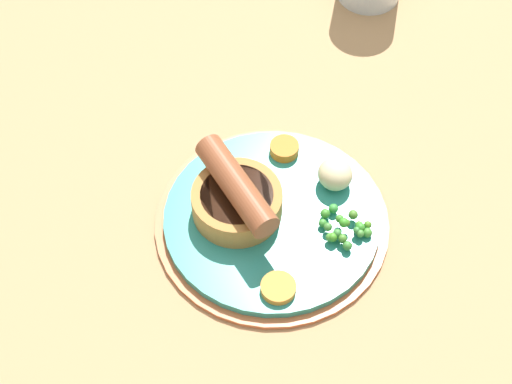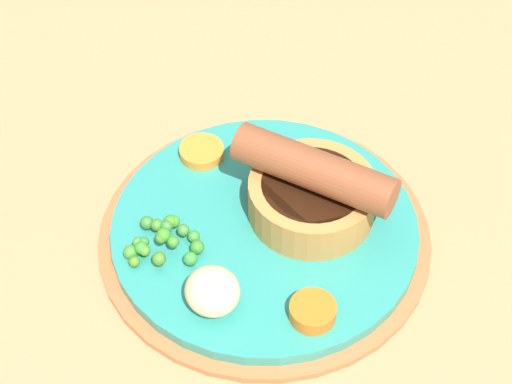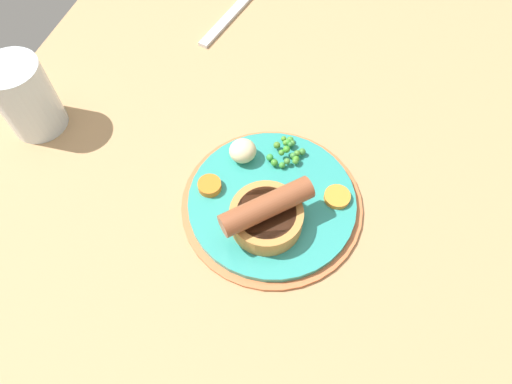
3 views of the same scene
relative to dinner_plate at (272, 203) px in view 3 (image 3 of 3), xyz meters
The scene contains 9 objects.
dining_table 6.90cm from the dinner_plate, 40.30° to the left, with size 110.00×80.00×3.00cm, color tan.
dinner_plate is the anchor object (origin of this frame).
sausage_pudding 4.65cm from the dinner_plate, behind, with size 10.01×9.90×5.66cm.
pea_pile 7.30cm from the dinner_plate, ahead, with size 5.59×4.78×1.90cm.
potato_chunk_1 7.54cm from the dinner_plate, 50.56° to the left, with size 3.59×3.44×3.00cm, color beige.
carrot_slice_0 8.28cm from the dinner_plate, 71.45° to the right, with size 3.31×3.31×0.77cm, color orange.
carrot_slice_1 8.23cm from the dinner_plate, 95.54° to the left, with size 2.99×2.99×1.08cm, color orange.
fork 37.59cm from the dinner_plate, 27.00° to the left, with size 18.00×1.60×0.60cm, color silver.
drinking_glass 35.91cm from the dinner_plate, 85.27° to the left, with size 7.59×7.59×10.75cm, color silver.
Camera 3 is at (-33.08, -11.01, 54.22)cm, focal length 32.00 mm.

